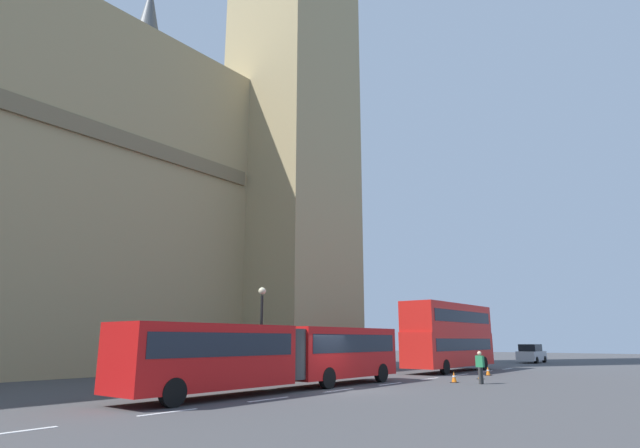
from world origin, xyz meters
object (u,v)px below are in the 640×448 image
(traffic_cone_middle, at_px, (480,374))
(traffic_cone_east, at_px, (488,371))
(double_decker_bus, at_px, (449,334))
(articulated_bus, at_px, (282,352))
(traffic_cone_west, at_px, (454,377))
(street_lamp, at_px, (261,326))
(pedestrian_near_cones, at_px, (480,366))
(sedan_lead, at_px, (531,354))

(traffic_cone_middle, bearing_deg, traffic_cone_east, 13.21)
(traffic_cone_east, bearing_deg, double_decker_bus, 55.66)
(articulated_bus, height_order, traffic_cone_west, articulated_bus)
(traffic_cone_east, distance_m, street_lamp, 15.45)
(traffic_cone_west, xyz_separation_m, pedestrian_near_cones, (0.03, -1.50, 0.63))
(articulated_bus, height_order, double_decker_bus, double_decker_bus)
(double_decker_bus, bearing_deg, street_lamp, 163.62)
(traffic_cone_east, bearing_deg, traffic_cone_west, -174.72)
(articulated_bus, distance_m, traffic_cone_east, 16.37)
(pedestrian_near_cones, bearing_deg, traffic_cone_west, 91.33)
(articulated_bus, bearing_deg, double_decker_bus, 0.01)
(traffic_cone_east, bearing_deg, pedestrian_near_cones, -162.29)
(traffic_cone_west, bearing_deg, double_decker_bus, 25.16)
(articulated_bus, relative_size, pedestrian_near_cones, 9.79)
(double_decker_bus, height_order, pedestrian_near_cones, double_decker_bus)
(articulated_bus, distance_m, double_decker_bus, 18.44)
(double_decker_bus, bearing_deg, articulated_bus, -179.99)
(articulated_bus, bearing_deg, street_lamp, 55.55)
(double_decker_bus, bearing_deg, pedestrian_near_cones, -147.57)
(sedan_lead, height_order, traffic_cone_west, sedan_lead)
(articulated_bus, xyz_separation_m, sedan_lead, (37.25, -0.25, -0.83))
(articulated_bus, height_order, traffic_cone_middle, articulated_bus)
(traffic_cone_west, distance_m, traffic_cone_east, 6.70)
(articulated_bus, height_order, pedestrian_near_cones, articulated_bus)
(double_decker_bus, height_order, traffic_cone_east, double_decker_bus)
(sedan_lead, xyz_separation_m, traffic_cone_middle, (-24.71, -4.24, -0.63))
(articulated_bus, relative_size, traffic_cone_east, 28.54)
(traffic_cone_west, relative_size, street_lamp, 0.11)
(articulated_bus, bearing_deg, sedan_lead, -0.39)
(traffic_cone_east, bearing_deg, traffic_cone_middle, -166.79)
(street_lamp, distance_m, pedestrian_near_cones, 12.21)
(sedan_lead, relative_size, street_lamp, 0.83)
(traffic_cone_east, bearing_deg, sedan_lead, 9.18)
(traffic_cone_middle, xyz_separation_m, pedestrian_near_cones, (-3.31, -1.34, 0.63))
(traffic_cone_middle, height_order, pedestrian_near_cones, pedestrian_near_cones)
(articulated_bus, bearing_deg, pedestrian_near_cones, -32.24)
(double_decker_bus, bearing_deg, traffic_cone_middle, -142.55)
(articulated_bus, bearing_deg, traffic_cone_middle, -19.69)
(pedestrian_near_cones, bearing_deg, articulated_bus, 147.76)
(traffic_cone_middle, relative_size, traffic_cone_east, 1.00)
(sedan_lead, relative_size, traffic_cone_west, 7.59)
(traffic_cone_east, distance_m, pedestrian_near_cones, 7.00)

